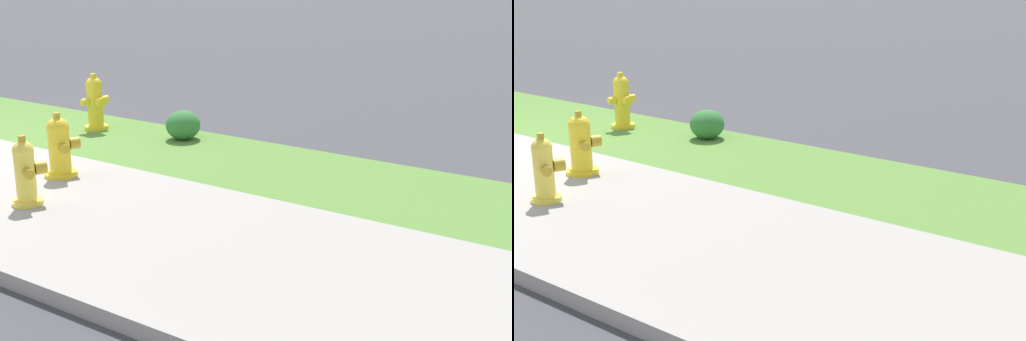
# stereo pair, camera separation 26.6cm
# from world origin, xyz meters

# --- Properties ---
(grass_verge) EXTENTS (18.00, 1.73, 0.01)m
(grass_verge) POSITION_xyz_m (0.00, 2.06, 0.00)
(grass_verge) COLOR #568438
(grass_verge) RESTS_ON ground
(fire_hydrant_far_end) EXTENTS (0.36, 0.39, 0.73)m
(fire_hydrant_far_end) POSITION_xyz_m (0.87, 2.25, 0.35)
(fire_hydrant_far_end) COLOR yellow
(fire_hydrant_far_end) RESTS_ON ground
(fire_hydrant_across_street) EXTENTS (0.36, 0.33, 0.65)m
(fire_hydrant_across_street) POSITION_xyz_m (2.50, -0.16, 0.31)
(fire_hydrant_across_street) COLOR yellow
(fire_hydrant_across_street) RESTS_ON ground
(fire_hydrant_at_driveway) EXTENTS (0.40, 0.38, 0.67)m
(fire_hydrant_at_driveway) POSITION_xyz_m (2.08, 0.60, 0.31)
(fire_hydrant_at_driveway) COLOR yellow
(fire_hydrant_at_driveway) RESTS_ON ground
(shrub_bush_mid_verge) EXTENTS (0.42, 0.42, 0.36)m
(shrub_bush_mid_verge) POSITION_xyz_m (2.13, 2.47, 0.18)
(shrub_bush_mid_verge) COLOR #337538
(shrub_bush_mid_verge) RESTS_ON ground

